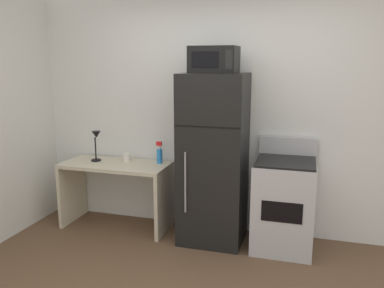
% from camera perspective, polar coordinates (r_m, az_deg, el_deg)
% --- Properties ---
extents(wall_back_white, '(5.00, 0.10, 2.60)m').
position_cam_1_polar(wall_back_white, '(4.36, 4.76, 4.24)').
color(wall_back_white, silver).
rests_on(wall_back_white, ground).
extents(desk, '(1.21, 0.55, 0.75)m').
position_cam_1_polar(desk, '(4.59, -10.88, -5.42)').
color(desk, beige).
rests_on(desk, ground).
extents(desk_lamp, '(0.14, 0.12, 0.35)m').
position_cam_1_polar(desk_lamp, '(4.61, -13.70, 0.44)').
color(desk_lamp, black).
rests_on(desk_lamp, desk).
extents(coffee_mug, '(0.08, 0.08, 0.09)m').
position_cam_1_polar(coffee_mug, '(4.58, -9.40, -1.91)').
color(coffee_mug, white).
rests_on(coffee_mug, desk).
extents(spray_bottle, '(0.06, 0.06, 0.25)m').
position_cam_1_polar(spray_bottle, '(4.44, -4.72, -1.54)').
color(spray_bottle, '#2D8CEA').
rests_on(spray_bottle, desk).
extents(refrigerator, '(0.65, 0.62, 1.76)m').
position_cam_1_polar(refrigerator, '(4.09, 3.13, -2.22)').
color(refrigerator, black).
rests_on(refrigerator, ground).
extents(microwave, '(0.46, 0.35, 0.26)m').
position_cam_1_polar(microwave, '(3.95, 3.23, 12.08)').
color(microwave, black).
rests_on(microwave, refrigerator).
extents(oven_range, '(0.59, 0.61, 1.10)m').
position_cam_1_polar(oven_range, '(4.12, 13.12, -8.46)').
color(oven_range, '#B7B7BC').
rests_on(oven_range, ground).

